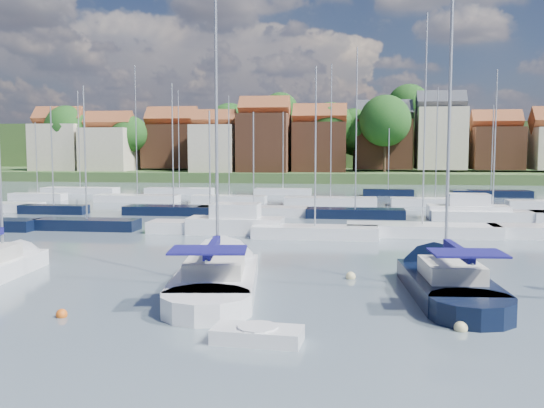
# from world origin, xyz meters

# --- Properties ---
(ground) EXTENTS (260.00, 260.00, 0.00)m
(ground) POSITION_xyz_m (0.00, 40.00, 0.00)
(ground) COLOR #4B5C66
(ground) RESTS_ON ground
(sailboat_left) EXTENTS (2.97, 9.34, 12.64)m
(sailboat_left) POSITION_xyz_m (-14.22, 4.91, 0.37)
(sailboat_left) COLOR white
(sailboat_left) RESTS_ON ground
(sailboat_centre) EXTENTS (5.16, 13.54, 17.85)m
(sailboat_centre) POSITION_xyz_m (-3.00, 4.28, 0.35)
(sailboat_centre) COLOR white
(sailboat_centre) RESTS_ON ground
(sailboat_navy) EXTENTS (4.13, 12.35, 16.78)m
(sailboat_navy) POSITION_xyz_m (7.23, 4.41, 0.35)
(sailboat_navy) COLOR black
(sailboat_navy) RESTS_ON ground
(tender) EXTENTS (3.01, 1.58, 0.63)m
(tender) POSITION_xyz_m (0.20, -4.55, 0.24)
(tender) COLOR white
(tender) RESTS_ON ground
(buoy_b) EXTENTS (0.42, 0.42, 0.42)m
(buoy_b) POSITION_xyz_m (-7.55, -2.61, 0.00)
(buoy_b) COLOR #D85914
(buoy_b) RESTS_ON ground
(buoy_c) EXTENTS (0.49, 0.49, 0.49)m
(buoy_c) POSITION_xyz_m (-3.50, -1.20, 0.00)
(buoy_c) COLOR #D85914
(buoy_c) RESTS_ON ground
(buoy_d) EXTENTS (0.44, 0.44, 0.44)m
(buoy_d) POSITION_xyz_m (-1.00, -2.41, 0.00)
(buoy_d) COLOR beige
(buoy_d) RESTS_ON ground
(buoy_e) EXTENTS (0.48, 0.48, 0.48)m
(buoy_e) POSITION_xyz_m (3.18, 5.57, 0.00)
(buoy_e) COLOR beige
(buoy_e) RESTS_ON ground
(buoy_f) EXTENTS (0.48, 0.48, 0.48)m
(buoy_f) POSITION_xyz_m (7.01, -2.37, 0.00)
(buoy_f) COLOR beige
(buoy_f) RESTS_ON ground
(marina_field) EXTENTS (79.62, 41.41, 15.93)m
(marina_field) POSITION_xyz_m (1.91, 35.15, 0.43)
(marina_field) COLOR white
(marina_field) RESTS_ON ground
(far_shore_town) EXTENTS (212.46, 90.00, 22.27)m
(far_shore_town) POSITION_xyz_m (2.23, 132.67, 4.61)
(far_shore_town) COLOR #43572B
(far_shore_town) RESTS_ON ground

